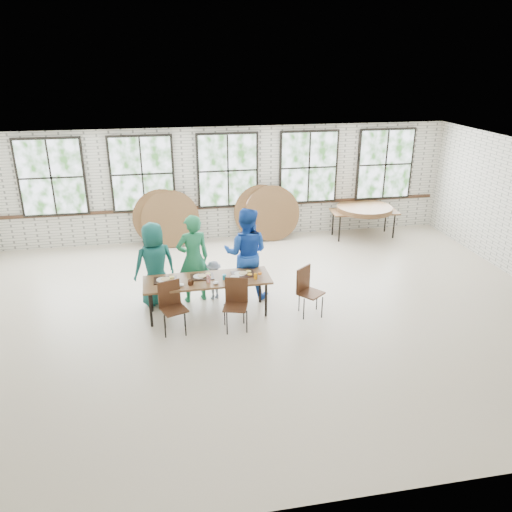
{
  "coord_description": "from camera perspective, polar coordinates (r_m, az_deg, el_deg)",
  "views": [
    {
      "loc": [
        -1.65,
        -8.45,
        4.67
      ],
      "look_at": [
        0.0,
        0.4,
        1.05
      ],
      "focal_mm": 35.0,
      "sensor_mm": 36.0,
      "label": 1
    }
  ],
  "objects": [
    {
      "name": "dining_table",
      "position": [
        9.52,
        -5.58,
        -2.92
      ],
      "size": [
        2.41,
        0.84,
        0.74
      ],
      "rotation": [
        0.0,
        0.0,
        0.02
      ],
      "color": "brown",
      "rests_on": "ground"
    },
    {
      "name": "tabletop_clutter",
      "position": [
        9.46,
        -5.1,
        -2.56
      ],
      "size": [
        1.93,
        0.57,
        0.11
      ],
      "color": "black",
      "rests_on": "dining_table"
    },
    {
      "name": "adult_green",
      "position": [
        10.02,
        -7.2,
        -0.31
      ],
      "size": [
        0.74,
        0.57,
        1.83
      ],
      "primitive_type": "imported",
      "rotation": [
        0.0,
        0.0,
        3.36
      ],
      "color": "#20794C",
      "rests_on": "ground"
    },
    {
      "name": "chair_near_right",
      "position": [
        9.11,
        -2.3,
        -4.96
      ],
      "size": [
        0.52,
        0.51,
        0.95
      ],
      "rotation": [
        0.0,
        0.0,
        -0.28
      ],
      "color": "#442616",
      "rests_on": "ground"
    },
    {
      "name": "storage_table",
      "position": [
        13.99,
        12.25,
        4.85
      ],
      "size": [
        1.85,
        0.89,
        0.74
      ],
      "rotation": [
        0.0,
        0.0,
        -0.08
      ],
      "color": "brown",
      "rests_on": "ground"
    },
    {
      "name": "chair_spare",
      "position": [
        9.62,
        5.85,
        -3.53
      ],
      "size": [
        0.58,
        0.58,
        0.95
      ],
      "rotation": [
        0.0,
        0.0,
        0.68
      ],
      "color": "#442616",
      "rests_on": "ground"
    },
    {
      "name": "round_tops_stacked",
      "position": [
        13.96,
        12.29,
        5.32
      ],
      "size": [
        1.5,
        1.5,
        0.13
      ],
      "color": "brown",
      "rests_on": "storage_table"
    },
    {
      "name": "adult_blue",
      "position": [
        10.11,
        -1.14,
        0.31
      ],
      "size": [
        1.09,
        0.96,
        1.9
      ],
      "primitive_type": "imported",
      "rotation": [
        0.0,
        0.0,
        2.84
      ],
      "color": "#1948B0",
      "rests_on": "ground"
    },
    {
      "name": "round_tops_leaning",
      "position": [
        13.29,
        -4.44,
        4.62
      ],
      "size": [
        4.43,
        0.49,
        1.49
      ],
      "color": "brown",
      "rests_on": "ground"
    },
    {
      "name": "toddler",
      "position": [
        10.24,
        -4.83,
        -2.75
      ],
      "size": [
        0.6,
        0.46,
        0.82
      ],
      "primitive_type": "imported",
      "rotation": [
        0.0,
        0.0,
        3.47
      ],
      "color": "#172948",
      "rests_on": "ground"
    },
    {
      "name": "chair_near_left",
      "position": [
        9.12,
        -9.62,
        -5.24
      ],
      "size": [
        0.54,
        0.53,
        0.95
      ],
      "rotation": [
        0.0,
        0.0,
        0.36
      ],
      "color": "#442616",
      "rests_on": "ground"
    },
    {
      "name": "adult_teal",
      "position": [
        10.04,
        -11.5,
        -0.94
      ],
      "size": [
        0.96,
        0.77,
        1.7
      ],
      "primitive_type": "imported",
      "rotation": [
        0.0,
        0.0,
        3.45
      ],
      "color": "#165353",
      "rests_on": "ground"
    },
    {
      "name": "room",
      "position": [
        13.3,
        -3.24,
        9.53
      ],
      "size": [
        12.0,
        12.0,
        12.0
      ],
      "color": "beige",
      "rests_on": "ground"
    }
  ]
}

